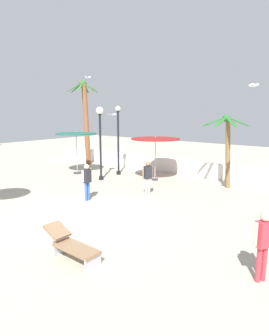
# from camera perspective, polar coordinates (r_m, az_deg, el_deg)

# --- Properties ---
(ground_plane) EXTENTS (56.00, 56.00, 0.00)m
(ground_plane) POSITION_cam_1_polar(r_m,az_deg,el_deg) (11.77, -9.88, -9.05)
(ground_plane) COLOR #B2A893
(boundary_wall) EXTENTS (25.20, 0.30, 0.93)m
(boundary_wall) POSITION_cam_1_polar(r_m,az_deg,el_deg) (18.78, 11.37, -0.10)
(boundary_wall) COLOR silver
(boundary_wall) RESTS_ON ground_plane
(patio_umbrella_0) EXTENTS (2.80, 2.80, 2.57)m
(patio_umbrella_0) POSITION_cam_1_polar(r_m,az_deg,el_deg) (17.01, 4.08, 5.42)
(patio_umbrella_0) COLOR #333338
(patio_umbrella_0) RESTS_ON ground_plane
(patio_umbrella_1) EXTENTS (2.56, 2.56, 2.76)m
(patio_umbrella_1) POSITION_cam_1_polar(r_m,az_deg,el_deg) (19.20, -11.28, 6.13)
(patio_umbrella_1) COLOR #333338
(patio_umbrella_1) RESTS_ON ground_plane
(palm_tree_0) EXTENTS (2.54, 2.55, 3.84)m
(palm_tree_0) POSITION_cam_1_polar(r_m,az_deg,el_deg) (16.07, 17.54, 5.50)
(palm_tree_0) COLOR brown
(palm_tree_0) RESTS_ON ground_plane
(palm_tree_2) EXTENTS (2.42, 2.24, 6.27)m
(palm_tree_2) POSITION_cam_1_polar(r_m,az_deg,el_deg) (22.60, -9.51, 10.21)
(palm_tree_2) COLOR brown
(palm_tree_2) RESTS_ON ground_plane
(lamp_post_0) EXTENTS (0.43, 0.43, 4.25)m
(lamp_post_0) POSITION_cam_1_polar(r_m,az_deg,el_deg) (17.15, -6.68, 7.06)
(lamp_post_0) COLOR black
(lamp_post_0) RESTS_ON ground_plane
(lamp_post_1) EXTENTS (0.33, 0.33, 4.32)m
(lamp_post_1) POSITION_cam_1_polar(r_m,az_deg,el_deg) (18.58, -3.18, 6.27)
(lamp_post_1) COLOR black
(lamp_post_1) RESTS_ON ground_plane
(lounge_chair_0) EXTENTS (1.85, 0.58, 0.81)m
(lounge_chair_0) POSITION_cam_1_polar(r_m,az_deg,el_deg) (8.51, -12.24, -14.25)
(lounge_chair_0) COLOR #B7B7BC
(lounge_chair_0) RESTS_ON ground_plane
(guest_0) EXTENTS (0.39, 0.49, 1.75)m
(guest_0) POSITION_cam_1_polar(r_m,az_deg,el_deg) (7.64, 23.76, -12.55)
(guest_0) COLOR #D8333F
(guest_0) RESTS_ON ground_plane
(guest_1) EXTENTS (0.26, 0.56, 1.68)m
(guest_1) POSITION_cam_1_polar(r_m,az_deg,el_deg) (13.37, -9.23, -2.06)
(guest_1) COLOR #3359B2
(guest_1) RESTS_ON ground_plane
(guest_2) EXTENTS (0.37, 0.52, 1.68)m
(guest_2) POSITION_cam_1_polar(r_m,az_deg,el_deg) (13.97, 2.56, -1.37)
(guest_2) COLOR silver
(guest_2) RESTS_ON ground_plane
(seagull_0) EXTENTS (0.38, 1.05, 0.14)m
(seagull_0) POSITION_cam_1_polar(r_m,az_deg,el_deg) (21.39, -4.06, 10.34)
(seagull_0) COLOR white
(seagull_1) EXTENTS (0.67, 0.91, 0.14)m
(seagull_1) POSITION_cam_1_polar(r_m,az_deg,el_deg) (20.99, -9.03, 17.00)
(seagull_1) COLOR white
(seagull_2) EXTENTS (0.50, 1.36, 0.14)m
(seagull_2) POSITION_cam_1_polar(r_m,az_deg,el_deg) (12.75, 22.07, 14.69)
(seagull_2) COLOR white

